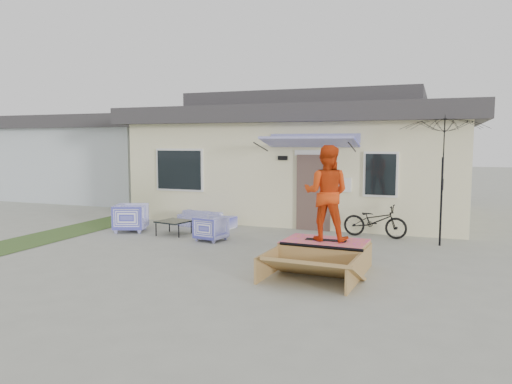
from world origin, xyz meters
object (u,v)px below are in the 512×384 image
(loveseat, at_px, (207,216))
(skate_ramp, at_px, (325,255))
(armchair_left, at_px, (131,216))
(patio_umbrella, at_px, (442,172))
(armchair_right, at_px, (211,227))
(coffee_table, at_px, (174,228))
(skater, at_px, (326,191))
(bicycle, at_px, (375,217))
(skateboard, at_px, (326,240))

(loveseat, distance_m, skate_ramp, 5.41)
(armchair_left, relative_size, patio_umbrella, 0.36)
(armchair_right, xyz_separation_m, coffee_table, (-1.26, 0.37, -0.16))
(patio_umbrella, height_order, skater, skater)
(loveseat, xyz_separation_m, patio_umbrella, (6.32, -0.40, 1.42))
(loveseat, distance_m, patio_umbrella, 6.49)
(coffee_table, bearing_deg, patio_umbrella, 8.57)
(loveseat, xyz_separation_m, armchair_right, (0.97, -1.77, 0.01))
(armchair_right, distance_m, patio_umbrella, 5.69)
(loveseat, height_order, skater, skater)
(loveseat, xyz_separation_m, coffee_table, (-0.29, -1.39, -0.14))
(skate_ramp, bearing_deg, bicycle, 84.55)
(coffee_table, distance_m, skater, 5.08)
(loveseat, relative_size, armchair_left, 2.00)
(patio_umbrella, bearing_deg, skateboard, -125.54)
(skate_ramp, bearing_deg, loveseat, 144.38)
(bicycle, height_order, skate_ramp, bicycle)
(bicycle, relative_size, skateboard, 2.05)
(patio_umbrella, relative_size, skate_ramp, 1.11)
(armchair_left, relative_size, skater, 0.46)
(patio_umbrella, bearing_deg, armchair_left, -172.88)
(armchair_left, relative_size, skate_ramp, 0.40)
(bicycle, xyz_separation_m, skateboard, (-0.53, -3.44, 0.03))
(armchair_left, height_order, bicycle, bicycle)
(skate_ramp, bearing_deg, patio_umbrella, 58.05)
(armchair_right, relative_size, patio_umbrella, 0.29)
(loveseat, height_order, patio_umbrella, patio_umbrella)
(skateboard, bearing_deg, skate_ramp, -94.89)
(coffee_table, xyz_separation_m, bicycle, (5.04, 1.50, 0.33))
(patio_umbrella, xyz_separation_m, skate_ramp, (-2.10, -2.99, -1.49))
(armchair_left, xyz_separation_m, skate_ramp, (5.85, -2.00, -0.16))
(loveseat, bearing_deg, coffee_table, 86.60)
(coffee_table, distance_m, skate_ramp, 4.93)
(armchair_right, xyz_separation_m, skate_ramp, (3.24, -1.62, -0.08))
(skate_ramp, bearing_deg, armchair_left, 164.29)
(loveseat, height_order, skateboard, loveseat)
(loveseat, xyz_separation_m, bicycle, (4.75, 0.11, 0.19))
(loveseat, relative_size, skateboard, 2.12)
(skate_ramp, relative_size, skateboard, 2.66)
(coffee_table, distance_m, skateboard, 4.92)
(loveseat, relative_size, patio_umbrella, 0.72)
(loveseat, bearing_deg, armchair_right, 127.19)
(bicycle, bearing_deg, skater, 176.41)
(coffee_table, height_order, skateboard, skateboard)
(bicycle, height_order, skater, skater)
(skate_ramp, distance_m, skater, 1.23)
(bicycle, height_order, skateboard, bicycle)
(armchair_left, distance_m, patio_umbrella, 8.12)
(loveseat, distance_m, skater, 5.51)
(coffee_table, bearing_deg, bicycle, 16.61)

